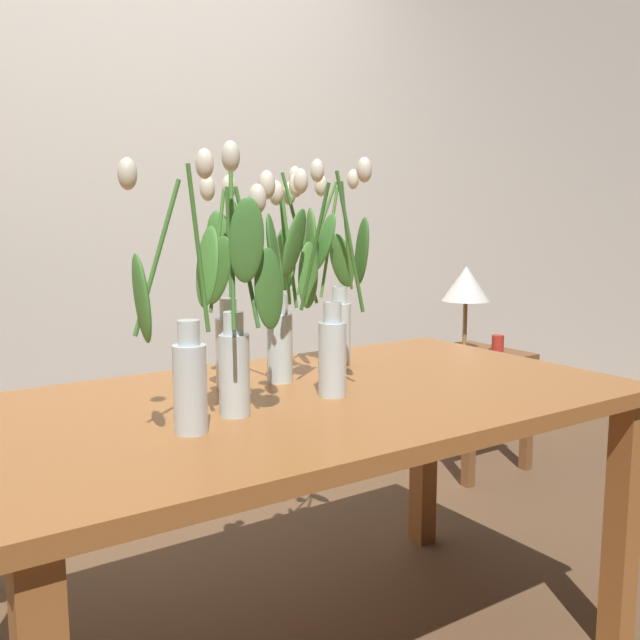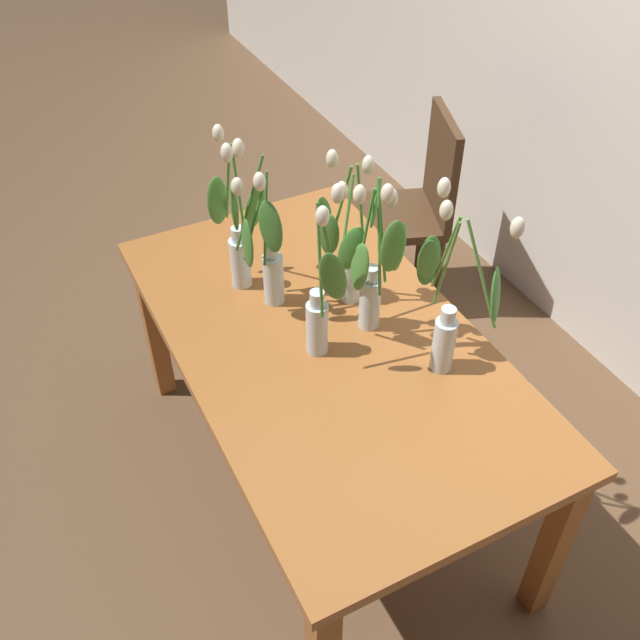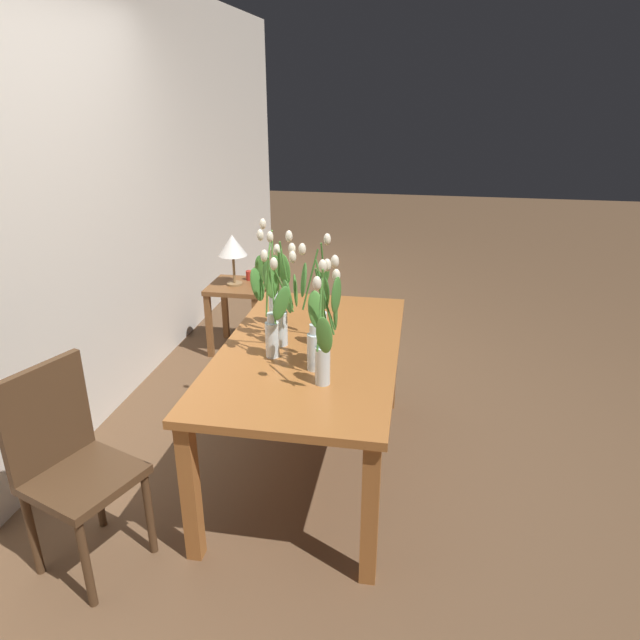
# 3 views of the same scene
# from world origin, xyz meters

# --- Properties ---
(ground_plane) EXTENTS (18.00, 18.00, 0.00)m
(ground_plane) POSITION_xyz_m (0.00, 0.00, 0.00)
(ground_plane) COLOR brown
(room_wall_rear) EXTENTS (9.00, 0.10, 2.70)m
(room_wall_rear) POSITION_xyz_m (0.00, 1.44, 1.35)
(room_wall_rear) COLOR silver
(room_wall_rear) RESTS_ON ground
(dining_table) EXTENTS (1.60, 0.90, 0.74)m
(dining_table) POSITION_xyz_m (0.00, 0.00, 0.65)
(dining_table) COLOR #A3602D
(dining_table) RESTS_ON ground
(tulip_vase_0) EXTENTS (0.22, 0.15, 0.57)m
(tulip_vase_0) POSITION_xyz_m (-0.39, -0.13, 0.92)
(tulip_vase_0) COLOR silver
(tulip_vase_0) RESTS_ON dining_table
(tulip_vase_1) EXTENTS (0.24, 0.24, 0.54)m
(tulip_vase_1) POSITION_xyz_m (-0.14, 0.15, 0.95)
(tulip_vase_1) COLOR silver
(tulip_vase_1) RESTS_ON dining_table
(tulip_vase_2) EXTENTS (0.16, 0.19, 0.58)m
(tulip_vase_2) POSITION_xyz_m (0.03, 0.15, 0.95)
(tulip_vase_2) COLOR silver
(tulip_vase_2) RESTS_ON dining_table
(tulip_vase_3) EXTENTS (0.23, 0.15, 0.57)m
(tulip_vase_3) POSITION_xyz_m (0.03, -0.04, 0.93)
(tulip_vase_3) COLOR silver
(tulip_vase_3) RESTS_ON dining_table
(tulip_vase_4) EXTENTS (0.28, 0.22, 0.58)m
(tulip_vase_4) POSITION_xyz_m (0.25, 0.26, 0.96)
(tulip_vase_4) COLOR silver
(tulip_vase_4) RESTS_ON dining_table
(tulip_vase_5) EXTENTS (0.20, 0.17, 0.58)m
(tulip_vase_5) POSITION_xyz_m (-0.24, -0.10, 0.96)
(tulip_vase_5) COLOR silver
(tulip_vase_5) RESTS_ON dining_table
(dining_chair) EXTENTS (0.51, 0.51, 0.93)m
(dining_chair) POSITION_xyz_m (-0.83, 0.88, 0.52)
(dining_chair) COLOR #4C331E
(dining_chair) RESTS_ON ground
(side_table) EXTENTS (0.44, 0.44, 0.55)m
(side_table) POSITION_xyz_m (1.45, 0.86, 0.43)
(side_table) COLOR brown
(side_table) RESTS_ON ground
(table_lamp) EXTENTS (0.22, 0.22, 0.40)m
(table_lamp) POSITION_xyz_m (1.43, 0.88, 0.86)
(table_lamp) COLOR olive
(table_lamp) RESTS_ON side_table
(pillar_candle) EXTENTS (0.06, 0.06, 0.07)m
(pillar_candle) POSITION_xyz_m (1.57, 0.80, 0.59)
(pillar_candle) COLOR #B72D23
(pillar_candle) RESTS_ON side_table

